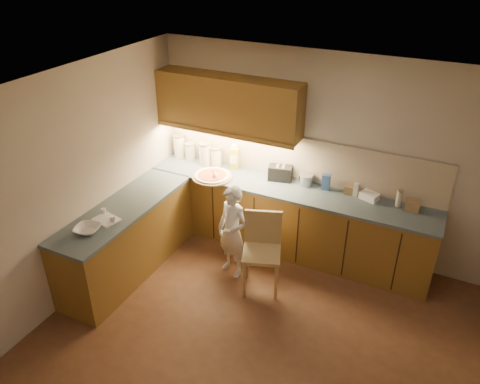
{
  "coord_description": "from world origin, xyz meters",
  "views": [
    {
      "loc": [
        1.37,
        -3.23,
        3.76
      ],
      "look_at": [
        -0.8,
        1.2,
        1.0
      ],
      "focal_mm": 35.0,
      "sensor_mm": 36.0,
      "label": 1
    }
  ],
  "objects_px": {
    "wooden_chair": "(262,246)",
    "toaster": "(280,173)",
    "pizza_on_board": "(212,176)",
    "oil_jug": "(235,158)",
    "child": "(232,232)"
  },
  "relations": [
    {
      "from": "pizza_on_board",
      "to": "toaster",
      "type": "bearing_deg",
      "value": 22.83
    },
    {
      "from": "toaster",
      "to": "child",
      "type": "bearing_deg",
      "value": -116.14
    },
    {
      "from": "pizza_on_board",
      "to": "child",
      "type": "relative_size",
      "value": 0.44
    },
    {
      "from": "pizza_on_board",
      "to": "toaster",
      "type": "distance_m",
      "value": 0.89
    },
    {
      "from": "wooden_chair",
      "to": "oil_jug",
      "type": "bearing_deg",
      "value": 110.55
    },
    {
      "from": "oil_jug",
      "to": "child",
      "type": "bearing_deg",
      "value": -64.77
    },
    {
      "from": "pizza_on_board",
      "to": "oil_jug",
      "type": "distance_m",
      "value": 0.42
    },
    {
      "from": "wooden_chair",
      "to": "pizza_on_board",
      "type": "bearing_deg",
      "value": 127.46
    },
    {
      "from": "child",
      "to": "wooden_chair",
      "type": "height_order",
      "value": "child"
    },
    {
      "from": "pizza_on_board",
      "to": "wooden_chair",
      "type": "relative_size",
      "value": 0.55
    },
    {
      "from": "oil_jug",
      "to": "wooden_chair",
      "type": "bearing_deg",
      "value": -49.56
    },
    {
      "from": "wooden_chair",
      "to": "toaster",
      "type": "relative_size",
      "value": 2.94
    },
    {
      "from": "wooden_chair",
      "to": "toaster",
      "type": "xyz_separation_m",
      "value": [
        -0.19,
        0.99,
        0.46
      ]
    },
    {
      "from": "wooden_chair",
      "to": "child",
      "type": "bearing_deg",
      "value": 152.34
    },
    {
      "from": "pizza_on_board",
      "to": "oil_jug",
      "type": "xyz_separation_m",
      "value": [
        0.14,
        0.38,
        0.14
      ]
    }
  ]
}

